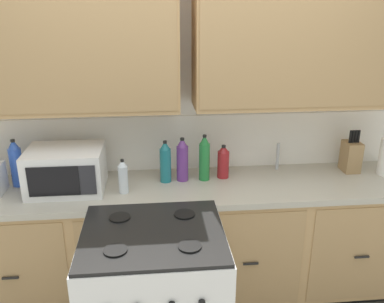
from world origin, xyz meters
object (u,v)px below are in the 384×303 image
(knife_block, at_px, (351,156))
(bottle_teal, at_px, (165,162))
(microwave, at_px, (66,170))
(bottle_violet, at_px, (182,160))
(bottle_red, at_px, (223,162))
(bottle_green, at_px, (204,158))
(bottle_blue, at_px, (16,163))
(bottle_clear, at_px, (123,176))

(knife_block, relative_size, bottle_teal, 1.06)
(microwave, bearing_deg, bottle_violet, 5.87)
(bottle_red, bearing_deg, microwave, -174.57)
(microwave, xyz_separation_m, bottle_green, (0.91, 0.07, 0.02))
(knife_block, distance_m, bottle_blue, 2.32)
(microwave, bearing_deg, bottle_red, 5.43)
(knife_block, xyz_separation_m, bottle_blue, (-2.32, -0.02, 0.04))
(bottle_teal, bearing_deg, bottle_green, 1.32)
(bottle_blue, relative_size, bottle_green, 1.00)
(microwave, distance_m, knife_block, 1.98)
(bottle_red, relative_size, bottle_clear, 1.03)
(knife_block, distance_m, bottle_clear, 1.62)
(bottle_teal, xyz_separation_m, bottle_green, (0.27, 0.01, 0.02))
(bottle_red, xyz_separation_m, bottle_violet, (-0.29, -0.02, 0.03))
(microwave, bearing_deg, bottle_clear, -12.40)
(bottle_red, height_order, bottle_teal, bottle_teal)
(microwave, bearing_deg, bottle_teal, 5.92)
(bottle_blue, bearing_deg, bottle_violet, -1.16)
(bottle_blue, bearing_deg, microwave, -16.52)
(bottle_blue, height_order, bottle_green, same)
(bottle_red, bearing_deg, bottle_blue, 179.96)
(knife_block, bearing_deg, microwave, -176.46)
(bottle_teal, distance_m, bottle_green, 0.27)
(knife_block, bearing_deg, bottle_red, -178.59)
(microwave, height_order, bottle_violet, bottle_violet)
(microwave, distance_m, bottle_clear, 0.38)
(bottle_violet, bearing_deg, bottle_blue, 178.84)
(microwave, relative_size, bottle_green, 1.49)
(microwave, xyz_separation_m, bottle_clear, (0.37, -0.08, -0.03))
(bottle_green, bearing_deg, microwave, -175.42)
(bottle_violet, bearing_deg, bottle_green, -2.03)
(bottle_red, distance_m, bottle_clear, 0.70)
(bottle_red, height_order, bottle_blue, bottle_blue)
(bottle_red, bearing_deg, knife_block, 1.41)
(knife_block, relative_size, bottle_red, 1.31)
(bottle_red, xyz_separation_m, bottle_teal, (-0.40, -0.03, 0.03))
(knife_block, height_order, bottle_teal, knife_block)
(knife_block, height_order, bottle_green, bottle_green)
(microwave, height_order, bottle_blue, bottle_blue)
(bottle_clear, bearing_deg, bottle_teal, 28.16)
(bottle_red, bearing_deg, bottle_green, -168.97)
(knife_block, relative_size, bottle_clear, 1.35)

